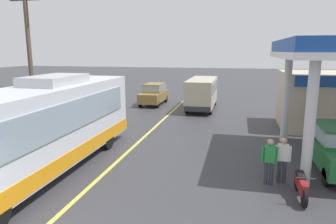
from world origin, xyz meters
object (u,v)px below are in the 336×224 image
(minibus_opposing_lane, at_px, (202,91))
(pedestrian_by_shop, at_px, (269,159))
(coach_bus_main, at_px, (43,130))
(car_trailing_behind_bus, at_px, (154,93))
(motorcycle_parked_forecourt, at_px, (301,185))
(pedestrian_near_pump, at_px, (283,157))

(minibus_opposing_lane, bearing_deg, pedestrian_by_shop, -74.05)
(coach_bus_main, height_order, minibus_opposing_lane, coach_bus_main)
(car_trailing_behind_bus, bearing_deg, coach_bus_main, -90.00)
(coach_bus_main, distance_m, car_trailing_behind_bus, 15.88)
(motorcycle_parked_forecourt, bearing_deg, coach_bus_main, 179.56)
(pedestrian_by_shop, xyz_separation_m, car_trailing_behind_bus, (-8.31, 15.06, 0.08))
(coach_bus_main, height_order, car_trailing_behind_bus, coach_bus_main)
(minibus_opposing_lane, height_order, motorcycle_parked_forecourt, minibus_opposing_lane)
(motorcycle_parked_forecourt, distance_m, pedestrian_by_shop, 1.35)
(motorcycle_parked_forecourt, relative_size, car_trailing_behind_bus, 0.43)
(minibus_opposing_lane, height_order, pedestrian_by_shop, minibus_opposing_lane)
(pedestrian_near_pump, bearing_deg, motorcycle_parked_forecourt, -69.05)
(coach_bus_main, xyz_separation_m, pedestrian_by_shop, (8.31, 0.80, -0.79))
(coach_bus_main, bearing_deg, pedestrian_near_pump, 6.92)
(pedestrian_by_shop, height_order, car_trailing_behind_bus, car_trailing_behind_bus)
(minibus_opposing_lane, xyz_separation_m, pedestrian_near_pump, (4.42, -13.55, -0.54))
(pedestrian_by_shop, relative_size, car_trailing_behind_bus, 0.40)
(minibus_opposing_lane, bearing_deg, motorcycle_parked_forecourt, -71.70)
(car_trailing_behind_bus, bearing_deg, minibus_opposing_lane, -15.99)
(coach_bus_main, xyz_separation_m, pedestrian_near_pump, (8.78, 1.07, -0.79))
(minibus_opposing_lane, bearing_deg, pedestrian_near_pump, -71.92)
(coach_bus_main, height_order, pedestrian_by_shop, coach_bus_main)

